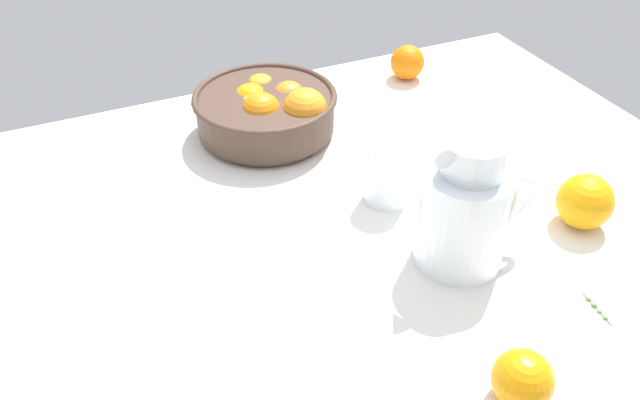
{
  "coord_description": "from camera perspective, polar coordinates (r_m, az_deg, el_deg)",
  "views": [
    {
      "loc": [
        -28.88,
        -66.87,
        63.86
      ],
      "look_at": [
        0.77,
        -0.72,
        8.24
      ],
      "focal_mm": 36.86,
      "sensor_mm": 36.0,
      "label": 1
    }
  ],
  "objects": [
    {
      "name": "loose_orange_0",
      "position": [
        1.41,
        7.6,
        11.76
      ],
      "size": [
        7.08,
        7.08,
        7.08
      ],
      "primitive_type": "sphere",
      "color": "orange",
      "rests_on": "ground_plane"
    },
    {
      "name": "ground_plane",
      "position": [
        0.98,
        -0.59,
        -4.41
      ],
      "size": [
        141.76,
        103.68,
        3.0
      ],
      "primitive_type": "cube",
      "color": "white"
    },
    {
      "name": "juice_pitcher",
      "position": [
        0.92,
        12.4,
        -1.44
      ],
      "size": [
        17.62,
        12.61,
        20.38
      ],
      "color": "white",
      "rests_on": "ground_plane"
    },
    {
      "name": "fruit_bowl",
      "position": [
        1.2,
        -4.57,
        7.78
      ],
      "size": [
        25.94,
        25.94,
        10.67
      ],
      "color": "#473328",
      "rests_on": "ground_plane"
    },
    {
      "name": "spoon",
      "position": [
        1.21,
        11.58,
        5.16
      ],
      "size": [
        13.55,
        3.32,
        1.0
      ],
      "color": "silver",
      "rests_on": "ground_plane"
    },
    {
      "name": "juice_glass",
      "position": [
        1.03,
        5.91,
        2.11
      ],
      "size": [
        7.22,
        7.22,
        9.75
      ],
      "color": "white",
      "rests_on": "ground_plane"
    },
    {
      "name": "loose_orange_1",
      "position": [
        1.05,
        22.02,
        -0.12
      ],
      "size": [
        8.43,
        8.43,
        8.43
      ],
      "primitive_type": "sphere",
      "color": "orange",
      "rests_on": "ground_plane"
    },
    {
      "name": "loose_orange_2",
      "position": [
        0.79,
        17.17,
        -14.67
      ],
      "size": [
        7.02,
        7.02,
        7.02
      ],
      "primitive_type": "sphere",
      "color": "orange",
      "rests_on": "ground_plane"
    },
    {
      "name": "herb_sprig_0",
      "position": [
        0.95,
        22.87,
        -8.56
      ],
      "size": [
        1.12,
        5.9,
        0.87
      ],
      "color": "#537A39",
      "rests_on": "ground_plane"
    }
  ]
}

